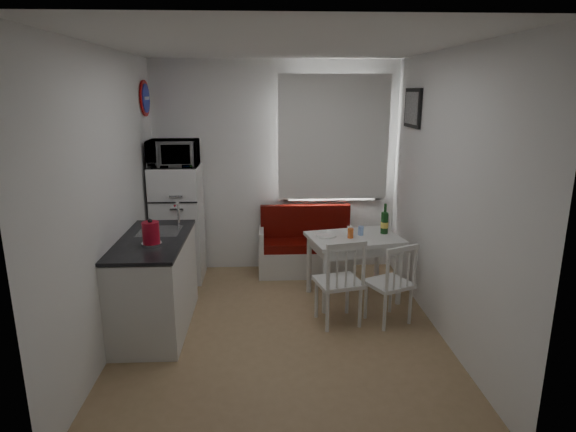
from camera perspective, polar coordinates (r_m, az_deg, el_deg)
name	(u,v)px	position (r m, az deg, el deg)	size (l,w,h in m)	color
floor	(281,331)	(4.75, -0.79, -13.44)	(3.00, 3.50, 0.02)	#977850
ceiling	(280,45)	(4.20, -0.93, 19.62)	(3.00, 3.50, 0.02)	white
wall_back	(276,168)	(6.01, -1.43, 5.71)	(3.00, 0.02, 2.60)	white
wall_front	(292,270)	(2.61, 0.47, -6.36)	(3.00, 0.02, 2.60)	white
wall_left	(110,201)	(4.50, -20.32, 1.73)	(0.02, 3.50, 2.60)	white
wall_right	(446,197)	(4.59, 18.21, 2.15)	(0.02, 3.50, 2.60)	white
window	(333,142)	(6.00, 5.34, 8.76)	(1.22, 0.06, 1.47)	silver
curtain	(334,138)	(5.92, 5.45, 9.17)	(1.35, 0.02, 1.50)	white
kitchen_counter	(155,283)	(4.81, -15.44, -7.62)	(0.62, 1.32, 1.16)	silver
wall_sign	(146,98)	(5.79, -16.52, 13.23)	(0.40, 0.40, 0.03)	#1B2BA5
picture_frame	(412,108)	(5.53, 14.53, 12.29)	(0.04, 0.52, 0.42)	black
bench	(306,252)	(6.04, 2.14, -4.24)	(1.18, 0.45, 0.84)	silver
dining_table	(354,244)	(5.26, 7.82, -3.25)	(1.07, 0.85, 0.71)	silver
chair_left	(340,274)	(4.63, 6.19, -6.84)	(0.49, 0.48, 0.47)	silver
chair_right	(392,276)	(4.75, 12.19, -6.97)	(0.51, 0.51, 0.45)	silver
fridge	(178,224)	(5.89, -12.87, -0.89)	(0.56, 0.56, 1.39)	white
microwave	(173,153)	(5.68, -13.44, 7.25)	(0.55, 0.38, 0.31)	white
kettle	(151,233)	(4.41, -15.94, -1.95)	(0.18, 0.18, 0.24)	#AB0D21
wine_bottle	(385,219)	(5.35, 11.40, -0.31)	(0.08, 0.08, 0.33)	#154219
drinking_glass_orange	(351,233)	(5.16, 7.42, -2.04)	(0.06, 0.06, 0.10)	#D86024
drinking_glass_blue	(361,231)	(5.28, 8.62, -1.73)	(0.06, 0.06, 0.10)	#8DB2F0
plate	(326,236)	(5.20, 4.56, -2.33)	(0.22, 0.22, 0.02)	white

